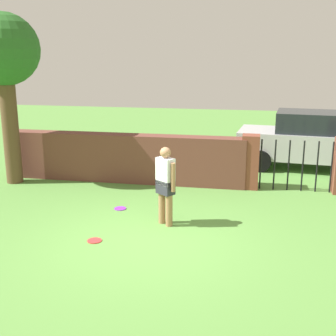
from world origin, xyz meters
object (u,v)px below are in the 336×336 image
Objects in this scene: frisbee_purple at (120,208)px; frisbee_red at (95,241)px; tree at (4,56)px; car at (310,140)px; person at (165,182)px.

frisbee_purple is 1.79m from frisbee_red.
frisbee_purple is at bearing 91.35° from frisbee_red.
car is (8.00, 3.07, -2.48)m from tree.
car reaches higher than person.
tree is 8.92m from car.
tree is 1.02× the size of car.
car is at bearing 21.00° from tree.
car is 7.88m from frisbee_red.
person is at bearing -25.95° from tree.
frisbee_red is at bearing -88.65° from frisbee_purple.
tree is at bearing 11.18° from person.
tree reaches higher than frisbee_purple.
frisbee_purple is at bearing 6.04° from person.
frisbee_purple and frisbee_red have the same top height.
tree reaches higher than person.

